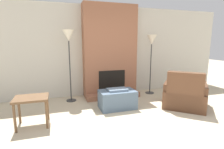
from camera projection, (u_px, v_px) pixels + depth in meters
ground_plane at (160, 144)px, 2.73m from camera, size 24.00×24.00×0.00m
wall_back at (108, 51)px, 5.25m from camera, size 7.80×0.06×2.60m
fireplace at (110, 53)px, 5.02m from camera, size 1.53×0.68×2.60m
ottoman at (117, 99)px, 4.17m from camera, size 0.85×0.51×0.48m
armchair at (184, 96)px, 4.22m from camera, size 1.31×1.31×0.91m
side_table at (32, 102)px, 3.24m from camera, size 0.60×0.48×0.56m
floor_lamp_left at (69, 41)px, 4.45m from camera, size 0.29×0.29×1.87m
floor_lamp_right at (152, 44)px, 5.17m from camera, size 0.29×0.29×1.78m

